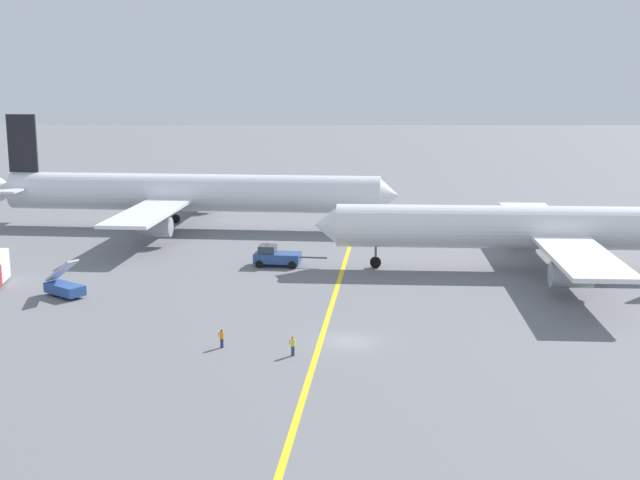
% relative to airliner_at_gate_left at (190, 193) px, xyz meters
% --- Properties ---
extents(ground_plane, '(600.00, 600.00, 0.00)m').
position_rel_airliner_at_gate_left_xyz_m(ground_plane, '(22.31, -53.00, -5.12)').
color(ground_plane, slate).
extents(taxiway_stripe, '(10.50, 119.62, 0.01)m').
position_rel_airliner_at_gate_left_xyz_m(taxiway_stripe, '(20.74, -43.00, -5.12)').
color(taxiway_stripe, yellow).
rests_on(taxiway_stripe, ground).
extents(airliner_at_gate_left, '(60.36, 49.21, 16.46)m').
position_rel_airliner_at_gate_left_xyz_m(airliner_at_gate_left, '(0.00, 0.00, 0.00)').
color(airliner_at_gate_left, white).
rests_on(airliner_at_gate_left, ground).
extents(airliner_being_pushed, '(51.33, 44.81, 15.19)m').
position_rel_airliner_at_gate_left_xyz_m(airliner_being_pushed, '(44.82, -26.52, -0.23)').
color(airliner_being_pushed, white).
rests_on(airliner_being_pushed, ground).
extents(pushback_tug, '(8.70, 3.60, 2.75)m').
position_rel_airliner_at_gate_left_xyz_m(pushback_tug, '(14.25, -24.75, -3.96)').
color(pushback_tug, '#2D4C8C').
rests_on(pushback_tug, ground).
extents(gse_stair_truck_yellow, '(4.79, 4.32, 4.06)m').
position_rel_airliner_at_gate_left_xyz_m(gse_stair_truck_yellow, '(-6.41, -38.94, -4.10)').
color(gse_stair_truck_yellow, '#2D5199').
rests_on(gse_stair_truck_yellow, ground).
extents(ground_crew_marshaller_foreground, '(0.47, 0.36, 1.62)m').
position_rel_airliner_at_gate_left_xyz_m(ground_crew_marshaller_foreground, '(17.72, -56.78, -4.28)').
color(ground_crew_marshaller_foreground, '#2D3351').
rests_on(ground_crew_marshaller_foreground, ground).
extents(ground_crew_wing_walker_right, '(0.45, 0.38, 1.58)m').
position_rel_airliner_at_gate_left_xyz_m(ground_crew_wing_walker_right, '(11.73, -54.86, -4.31)').
color(ground_crew_wing_walker_right, '#2D3351').
rests_on(ground_crew_wing_walker_right, ground).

